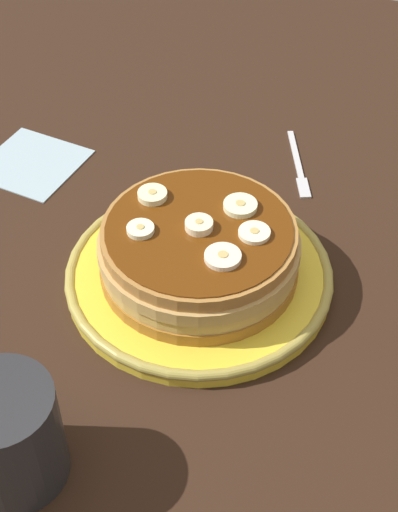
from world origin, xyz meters
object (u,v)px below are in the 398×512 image
(banana_slice_0, at_px, (203,225))
(banana_slice_2, at_px, (152,195))
(banana_slice_1, at_px, (223,257))
(banana_slice_3, at_px, (240,206))
(banana_slice_5, at_px, (254,233))
(fork, at_px, (299,167))
(napkin, at_px, (32,163))
(plate, at_px, (199,274))
(pancake_stack, at_px, (200,249))
(banana_slice_4, at_px, (140,230))
(coffee_mug, at_px, (3,433))

(banana_slice_0, bearing_deg, banana_slice_2, -19.58)
(banana_slice_1, xyz_separation_m, banana_slice_3, (0.01, -0.07, 0.00))
(banana_slice_5, height_order, fork, banana_slice_5)
(napkin, bearing_deg, plate, 158.60)
(banana_slice_2, bearing_deg, fork, -116.55)
(pancake_stack, distance_m, banana_slice_1, 0.06)
(banana_slice_3, distance_m, napkin, 0.30)
(pancake_stack, xyz_separation_m, banana_slice_4, (0.05, 0.03, 0.03))
(banana_slice_0, bearing_deg, banana_slice_5, -168.08)
(banana_slice_2, height_order, banana_slice_3, same)
(banana_slice_2, bearing_deg, banana_slice_4, 102.52)
(banana_slice_4, bearing_deg, napkin, -31.14)
(banana_slice_4, bearing_deg, banana_slice_3, -137.71)
(banana_slice_2, bearing_deg, pancake_stack, 159.47)
(banana_slice_0, height_order, banana_slice_3, banana_slice_0)
(napkin, bearing_deg, banana_slice_4, 148.86)
(coffee_mug, bearing_deg, napkin, -60.24)
(banana_slice_3, relative_size, banana_slice_5, 1.10)
(banana_slice_3, bearing_deg, coffee_mug, 74.22)
(banana_slice_3, height_order, coffee_mug, coffee_mug)
(banana_slice_4, xyz_separation_m, napkin, (0.21, -0.13, -0.07))
(banana_slice_0, xyz_separation_m, napkin, (0.26, -0.10, -0.07))
(pancake_stack, bearing_deg, napkin, -21.12)
(banana_slice_1, height_order, fork, banana_slice_1)
(banana_slice_1, distance_m, banana_slice_2, 0.11)
(banana_slice_1, relative_size, coffee_mug, 0.28)
(banana_slice_0, xyz_separation_m, coffee_mug, (0.06, 0.25, -0.03))
(banana_slice_0, distance_m, napkin, 0.29)
(banana_slice_0, bearing_deg, fork, -98.88)
(banana_slice_5, xyz_separation_m, fork, (0.01, -0.21, -0.07))
(banana_slice_0, bearing_deg, plate, 26.72)
(banana_slice_2, xyz_separation_m, banana_slice_4, (-0.01, 0.05, -0.00))
(banana_slice_2, distance_m, banana_slice_4, 0.05)
(coffee_mug, bearing_deg, banana_slice_1, -112.82)
(fork, bearing_deg, banana_slice_0, 81.12)
(banana_slice_5, bearing_deg, banana_slice_2, -6.27)
(banana_slice_0, xyz_separation_m, banana_slice_2, (0.06, -0.02, -0.00))
(banana_slice_3, bearing_deg, banana_slice_5, 129.81)
(plate, xyz_separation_m, banana_slice_2, (0.06, -0.02, 0.07))
(plate, relative_size, banana_slice_4, 10.17)
(pancake_stack, bearing_deg, banana_slice_3, -121.98)
(banana_slice_0, height_order, napkin, banana_slice_0)
(coffee_mug, relative_size, fork, 1.01)
(banana_slice_0, relative_size, fork, 0.22)
(coffee_mug, bearing_deg, banana_slice_5, -112.40)
(banana_slice_0, relative_size, banana_slice_2, 0.91)
(banana_slice_1, bearing_deg, fork, -90.19)
(banana_slice_1, distance_m, coffee_mug, 0.24)
(plate, relative_size, fork, 2.22)
(banana_slice_0, relative_size, banana_slice_5, 0.88)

